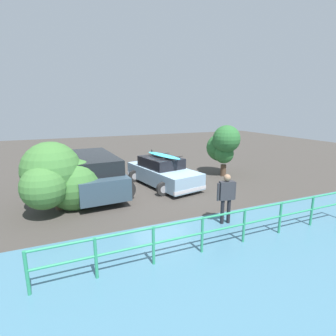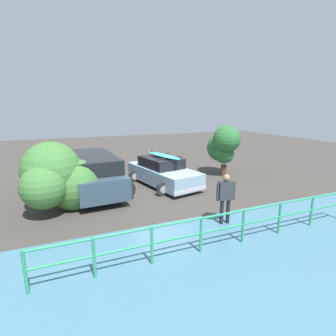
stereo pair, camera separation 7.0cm
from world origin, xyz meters
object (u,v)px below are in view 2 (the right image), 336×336
bush_near_left (224,145)px  person_bystander (226,194)px  bush_near_right (56,177)px  suv_car (93,173)px  sedan_car (163,172)px

bush_near_left → person_bystander: bearing=56.5°
bush_near_right → suv_car: bearing=-135.2°
sedan_car → suv_car: 3.14m
person_bystander → bush_near_right: 5.83m
suv_car → person_bystander: size_ratio=3.06×
person_bystander → bush_near_right: (4.79, -3.30, 0.23)m
suv_car → bush_near_right: bearing=44.8°
suv_car → person_bystander: bearing=125.9°
person_bystander → sedan_car: bearing=-86.8°
person_bystander → suv_car: bearing=-54.1°
suv_car → person_bystander: suv_car is taller
bush_near_left → bush_near_right: bearing=12.4°
bush_near_left → bush_near_right: (8.16, 1.80, -0.44)m
sedan_car → suv_car: size_ratio=0.88×
suv_car → bush_near_left: (-6.76, -0.41, 0.76)m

